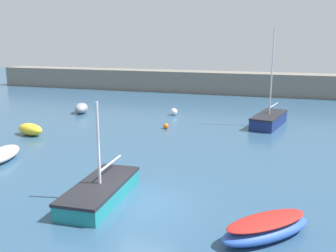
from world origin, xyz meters
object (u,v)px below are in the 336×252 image
(fishing_dinghy_green, at_px, (30,129))
(dinghy_near_pier, at_px, (81,108))
(sailboat_tall_mast, at_px, (269,119))
(open_tender_yellow, at_px, (3,154))
(rowboat_with_red_cover, at_px, (266,228))
(sailboat_short_mast, at_px, (100,191))
(mooring_buoy_orange, at_px, (166,126))
(mooring_buoy_white, at_px, (174,112))

(fishing_dinghy_green, xyz_separation_m, dinghy_near_pier, (-0.80, 8.06, 0.04))
(sailboat_tall_mast, height_order, dinghy_near_pier, sailboat_tall_mast)
(open_tender_yellow, relative_size, dinghy_near_pier, 1.38)
(rowboat_with_red_cover, bearing_deg, open_tender_yellow, 119.12)
(fishing_dinghy_green, distance_m, open_tender_yellow, 5.44)
(open_tender_yellow, relative_size, sailboat_short_mast, 0.71)
(sailboat_tall_mast, distance_m, rowboat_with_red_cover, 17.09)
(dinghy_near_pier, height_order, mooring_buoy_orange, dinghy_near_pier)
(sailboat_short_mast, bearing_deg, open_tender_yellow, -114.84)
(mooring_buoy_white, bearing_deg, fishing_dinghy_green, -127.15)
(mooring_buoy_white, bearing_deg, sailboat_tall_mast, -11.93)
(rowboat_with_red_cover, bearing_deg, fishing_dinghy_green, 105.90)
(open_tender_yellow, height_order, mooring_buoy_white, open_tender_yellow)
(fishing_dinghy_green, bearing_deg, sailboat_tall_mast, 42.37)
(rowboat_with_red_cover, xyz_separation_m, dinghy_near_pier, (-17.03, 17.17, 0.07))
(sailboat_short_mast, relative_size, mooring_buoy_orange, 11.74)
(sailboat_tall_mast, bearing_deg, mooring_buoy_white, -90.55)
(sailboat_tall_mast, xyz_separation_m, mooring_buoy_white, (-8.06, 1.70, -0.19))
(sailboat_tall_mast, height_order, open_tender_yellow, sailboat_tall_mast)
(sailboat_tall_mast, xyz_separation_m, sailboat_short_mast, (-5.78, -16.02, -0.11))
(rowboat_with_red_cover, bearing_deg, sailboat_short_mast, 126.18)
(dinghy_near_pier, height_order, mooring_buoy_white, dinghy_near_pier)
(sailboat_tall_mast, distance_m, open_tender_yellow, 18.60)
(dinghy_near_pier, bearing_deg, fishing_dinghy_green, -16.63)
(rowboat_with_red_cover, height_order, mooring_buoy_white, rowboat_with_red_cover)
(fishing_dinghy_green, bearing_deg, rowboat_with_red_cover, -14.30)
(sailboat_short_mast, bearing_deg, rowboat_with_red_cover, 78.06)
(sailboat_short_mast, bearing_deg, mooring_buoy_white, -175.58)
(open_tender_yellow, bearing_deg, mooring_buoy_white, 144.32)
(dinghy_near_pier, relative_size, mooring_buoy_orange, 5.99)
(open_tender_yellow, distance_m, sailboat_short_mast, 8.11)
(dinghy_near_pier, xyz_separation_m, sailboat_short_mast, (10.41, -16.12, -0.07))
(fishing_dinghy_green, distance_m, sailboat_short_mast, 12.54)
(open_tender_yellow, bearing_deg, sailboat_short_mast, 52.04)
(mooring_buoy_white, bearing_deg, open_tender_yellow, -109.65)
(rowboat_with_red_cover, height_order, dinghy_near_pier, dinghy_near_pier)
(sailboat_tall_mast, xyz_separation_m, mooring_buoy_orange, (-7.14, -3.33, -0.29))
(dinghy_near_pier, xyz_separation_m, mooring_buoy_white, (8.13, 1.61, -0.14))
(sailboat_short_mast, height_order, mooring_buoy_white, sailboat_short_mast)
(sailboat_tall_mast, height_order, fishing_dinghy_green, sailboat_tall_mast)
(fishing_dinghy_green, height_order, rowboat_with_red_cover, fishing_dinghy_green)
(fishing_dinghy_green, bearing_deg, open_tender_yellow, -52.54)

